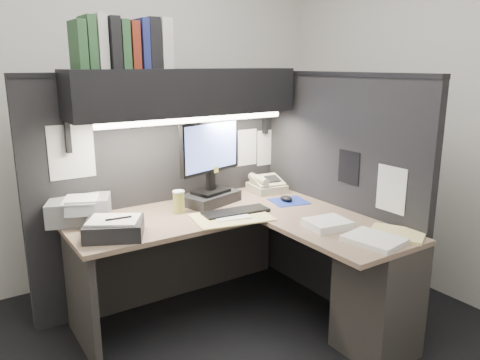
# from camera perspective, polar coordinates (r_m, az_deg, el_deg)

# --- Properties ---
(floor) EXTENTS (3.50, 3.50, 0.00)m
(floor) POSITION_cam_1_polar(r_m,az_deg,el_deg) (2.96, -1.08, -20.62)
(floor) COLOR black
(floor) RESTS_ON ground
(wall_back) EXTENTS (3.50, 0.04, 2.70)m
(wall_back) POSITION_cam_1_polar(r_m,az_deg,el_deg) (3.80, -13.47, 8.63)
(wall_back) COLOR silver
(wall_back) RESTS_ON floor
(wall_right) EXTENTS (0.04, 3.00, 2.70)m
(wall_right) POSITION_cam_1_polar(r_m,az_deg,el_deg) (3.69, 22.67, 7.79)
(wall_right) COLOR silver
(wall_right) RESTS_ON floor
(partition_back) EXTENTS (1.90, 0.06, 1.60)m
(partition_back) POSITION_cam_1_polar(r_m,az_deg,el_deg) (3.39, -9.14, -1.25)
(partition_back) COLOR black
(partition_back) RESTS_ON floor
(partition_right) EXTENTS (0.06, 1.50, 1.60)m
(partition_right) POSITION_cam_1_polar(r_m,az_deg,el_deg) (3.31, 11.63, -1.71)
(partition_right) COLOR black
(partition_right) RESTS_ON floor
(desk) EXTENTS (1.70, 1.53, 0.73)m
(desk) POSITION_cam_1_polar(r_m,az_deg,el_deg) (2.96, 6.03, -10.84)
(desk) COLOR #94735E
(desk) RESTS_ON floor
(overhead_shelf) EXTENTS (1.55, 0.34, 0.30)m
(overhead_shelf) POSITION_cam_1_polar(r_m,az_deg,el_deg) (3.16, -6.66, 10.62)
(overhead_shelf) COLOR black
(overhead_shelf) RESTS_ON partition_back
(task_light_tube) EXTENTS (1.32, 0.04, 0.04)m
(task_light_tube) POSITION_cam_1_polar(r_m,az_deg,el_deg) (3.05, -5.37, 7.32)
(task_light_tube) COLOR white
(task_light_tube) RESTS_ON overhead_shelf
(monitor) EXTENTS (0.53, 0.34, 0.58)m
(monitor) POSITION_cam_1_polar(r_m,az_deg,el_deg) (3.23, -3.61, 1.07)
(monitor) COLOR black
(monitor) RESTS_ON desk
(keyboard) EXTENTS (0.45, 0.19, 0.02)m
(keyboard) POSITION_cam_1_polar(r_m,az_deg,el_deg) (3.06, -0.53, -3.92)
(keyboard) COLOR black
(keyboard) RESTS_ON desk
(mousepad) EXTENTS (0.28, 0.27, 0.00)m
(mousepad) POSITION_cam_1_polar(r_m,az_deg,el_deg) (3.33, 5.99, -2.61)
(mousepad) COLOR navy
(mousepad) RESTS_ON desk
(mouse) EXTENTS (0.07, 0.11, 0.04)m
(mouse) POSITION_cam_1_polar(r_m,az_deg,el_deg) (3.33, 5.66, -2.27)
(mouse) COLOR black
(mouse) RESTS_ON mousepad
(telephone) EXTENTS (0.27, 0.28, 0.10)m
(telephone) POSITION_cam_1_polar(r_m,az_deg,el_deg) (3.57, 3.29, -0.66)
(telephone) COLOR beige
(telephone) RESTS_ON desk
(coffee_cup) EXTENTS (0.09, 0.09, 0.14)m
(coffee_cup) POSITION_cam_1_polar(r_m,az_deg,el_deg) (3.08, -7.47, -2.74)
(coffee_cup) COLOR #D0C153
(coffee_cup) RESTS_ON desk
(printer) EXTENTS (0.45, 0.42, 0.14)m
(printer) POSITION_cam_1_polar(r_m,az_deg,el_deg) (3.07, -18.97, -3.43)
(printer) COLOR gray
(printer) RESTS_ON desk
(notebook_stack) EXTENTS (0.40, 0.37, 0.09)m
(notebook_stack) POSITION_cam_1_polar(r_m,az_deg,el_deg) (2.74, -15.07, -5.77)
(notebook_stack) COLOR black
(notebook_stack) RESTS_ON desk
(open_folder) EXTENTS (0.54, 0.40, 0.01)m
(open_folder) POSITION_cam_1_polar(r_m,az_deg,el_deg) (2.97, -1.00, -4.57)
(open_folder) COLOR #E2D47F
(open_folder) RESTS_ON desk
(paper_stack_a) EXTENTS (0.27, 0.24, 0.05)m
(paper_stack_a) POSITION_cam_1_polar(r_m,az_deg,el_deg) (2.84, 10.61, -5.28)
(paper_stack_a) COLOR white
(paper_stack_a) RESTS_ON desk
(paper_stack_b) EXTENTS (0.28, 0.33, 0.03)m
(paper_stack_b) POSITION_cam_1_polar(r_m,az_deg,el_deg) (2.68, 16.01, -7.03)
(paper_stack_b) COLOR white
(paper_stack_b) RESTS_ON desk
(manila_stack) EXTENTS (0.35, 0.37, 0.02)m
(manila_stack) POSITION_cam_1_polar(r_m,az_deg,el_deg) (2.83, 18.58, -6.20)
(manila_stack) COLOR #E2D47F
(manila_stack) RESTS_ON desk
(binder_row) EXTENTS (0.58, 0.25, 0.31)m
(binder_row) POSITION_cam_1_polar(r_m,az_deg,el_deg) (3.00, -14.05, 15.81)
(binder_row) COLOR #28512D
(binder_row) RESTS_ON overhead_shelf
(pinned_papers) EXTENTS (1.76, 1.31, 0.51)m
(pinned_papers) POSITION_cam_1_polar(r_m,az_deg,el_deg) (3.20, -0.14, 2.69)
(pinned_papers) COLOR white
(pinned_papers) RESTS_ON partition_back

